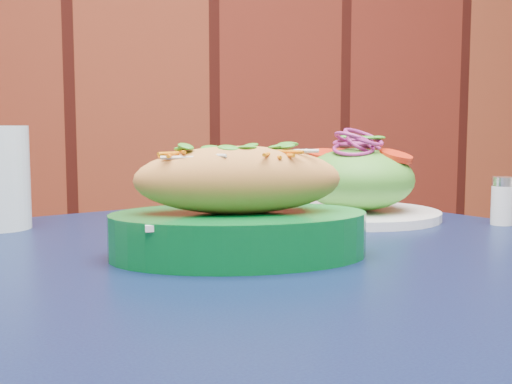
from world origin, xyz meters
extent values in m
cube|color=black|center=(-0.15, 1.80, 0.73)|extent=(1.04, 1.04, 0.03)
cube|color=white|center=(-0.19, 1.78, 0.79)|extent=(0.20, 0.11, 0.01)
ellipsoid|color=#DE8C46|center=(-0.19, 1.78, 0.83)|extent=(0.22, 0.10, 0.07)
cylinder|color=white|center=(0.03, 2.00, 0.76)|extent=(0.23, 0.23, 0.01)
ellipsoid|color=#4C992D|center=(0.03, 2.00, 0.81)|extent=(0.16, 0.16, 0.09)
cylinder|color=red|center=(0.08, 1.97, 0.84)|extent=(0.05, 0.05, 0.01)
cylinder|color=red|center=(0.00, 2.03, 0.84)|extent=(0.05, 0.05, 0.01)
cylinder|color=red|center=(0.03, 2.05, 0.84)|extent=(0.05, 0.05, 0.01)
torus|color=#93206E|center=(0.03, 2.00, 0.85)|extent=(0.06, 0.06, 0.01)
torus|color=#93206E|center=(0.03, 2.00, 0.86)|extent=(0.06, 0.06, 0.01)
torus|color=#93206E|center=(0.03, 2.00, 0.86)|extent=(0.06, 0.06, 0.01)
torus|color=#93206E|center=(0.03, 2.00, 0.87)|extent=(0.06, 0.06, 0.01)
torus|color=#93206E|center=(0.03, 2.00, 0.87)|extent=(0.06, 0.06, 0.01)
cylinder|color=white|center=(0.20, 1.90, 0.78)|extent=(0.03, 0.03, 0.05)
cylinder|color=silver|center=(0.20, 1.90, 0.81)|extent=(0.03, 0.03, 0.01)
camera|label=1|loc=(-0.32, 1.16, 0.88)|focal=45.00mm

